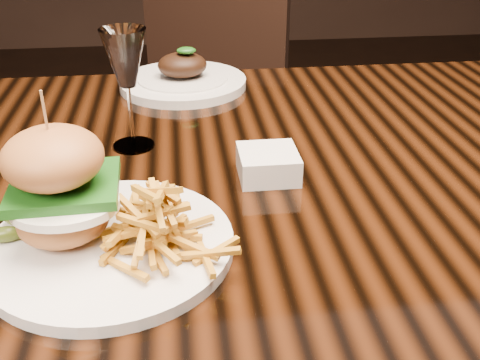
{
  "coord_description": "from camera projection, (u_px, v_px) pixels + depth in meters",
  "views": [
    {
      "loc": [
        -0.11,
        -0.77,
        1.14
      ],
      "look_at": [
        -0.04,
        -0.17,
        0.81
      ],
      "focal_mm": 42.0,
      "sensor_mm": 36.0,
      "label": 1
    }
  ],
  "objects": [
    {
      "name": "burger_plate",
      "position": [
        103.0,
        213.0,
        0.63
      ],
      "size": [
        0.29,
        0.29,
        0.19
      ],
      "rotation": [
        0.0,
        0.0,
        -0.17
      ],
      "color": "silver",
      "rests_on": "dining_table"
    },
    {
      "name": "chair_far",
      "position": [
        205.0,
        94.0,
        1.74
      ],
      "size": [
        0.61,
        0.61,
        0.95
      ],
      "rotation": [
        0.0,
        0.0,
        -0.4
      ],
      "color": "black",
      "rests_on": "ground"
    },
    {
      "name": "far_dish",
      "position": [
        183.0,
        79.0,
        1.15
      ],
      "size": [
        0.26,
        0.26,
        0.09
      ],
      "rotation": [
        0.0,
        0.0,
        -0.09
      ],
      "color": "silver",
      "rests_on": "dining_table"
    },
    {
      "name": "ramekin",
      "position": [
        268.0,
        164.0,
        0.81
      ],
      "size": [
        0.1,
        0.1,
        0.04
      ],
      "primitive_type": "cube",
      "rotation": [
        0.0,
        0.0,
        0.24
      ],
      "color": "silver",
      "rests_on": "dining_table"
    },
    {
      "name": "dining_table",
      "position": [
        249.0,
        202.0,
        0.9
      ],
      "size": [
        1.6,
        0.9,
        0.75
      ],
      "color": "black",
      "rests_on": "ground"
    },
    {
      "name": "wine_glass",
      "position": [
        125.0,
        62.0,
        0.84
      ],
      "size": [
        0.07,
        0.07,
        0.19
      ],
      "color": "white",
      "rests_on": "dining_table"
    }
  ]
}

